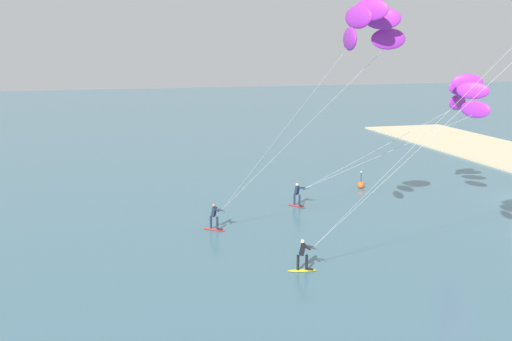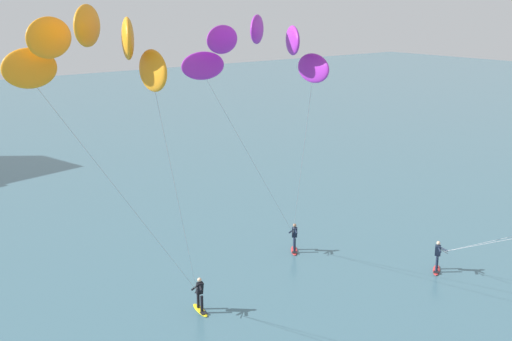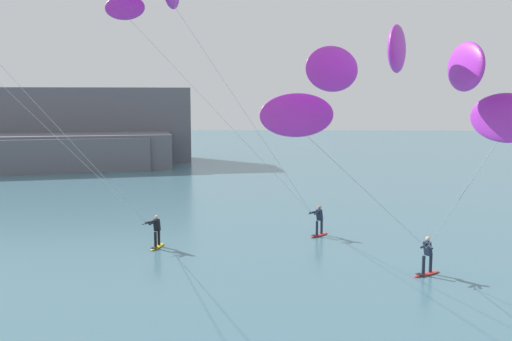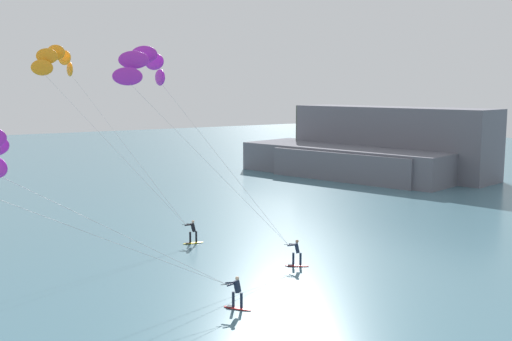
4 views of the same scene
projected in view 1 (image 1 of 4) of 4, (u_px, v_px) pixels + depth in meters
The scene contains 3 objects.
kitesurfer_nearshore at pixel (460, 98), 43.81m from camera, with size 7.63×13.03×9.30m.
kitesurfer_far_out at pixel (363, 34), 32.46m from camera, with size 10.75×9.76×13.54m.
marker_buoy at pixel (361, 185), 51.54m from camera, with size 0.56×0.56×1.38m.
Camera 1 is at (-39.31, 31.70, 11.53)m, focal length 45.78 mm.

